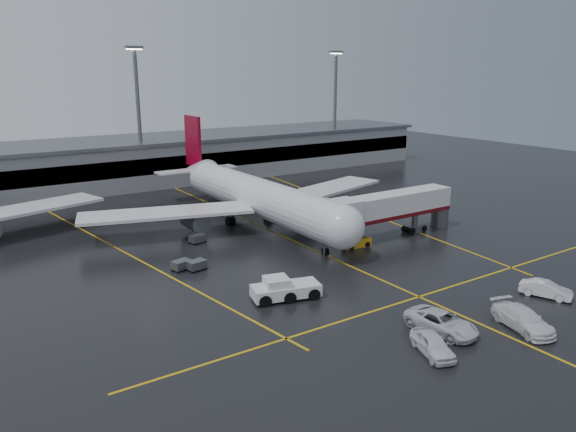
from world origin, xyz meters
TOP-DOWN VIEW (x-y plane):
  - ground at (0.00, 0.00)m, footprint 220.00×220.00m
  - apron_line_centre at (0.00, 0.00)m, footprint 0.25×90.00m
  - apron_line_stop at (0.00, -22.00)m, footprint 60.00×0.25m
  - apron_line_left at (-20.00, 10.00)m, footprint 9.99×69.35m
  - apron_line_right at (18.00, 10.00)m, footprint 7.57×69.64m
  - terminal at (0.00, 47.93)m, footprint 122.00×19.00m
  - light_mast_mid at (-5.00, 42.00)m, footprint 3.00×1.20m
  - light_mast_right at (40.00, 42.00)m, footprint 3.00×1.20m
  - main_airliner at (0.00, 9.70)m, footprint 48.80×45.60m
  - jet_bridge at (11.87, -6.00)m, footprint 19.90×3.40m
  - pushback_tractor at (-11.18, -15.07)m, footprint 7.00×4.25m
  - belt_loader at (5.21, -6.55)m, footprint 3.73×2.06m
  - service_van_a at (-3.99, -28.20)m, footprint 3.61×6.59m
  - service_van_b at (2.21, -31.64)m, footprint 4.08×6.64m
  - service_van_c at (10.18, -28.78)m, footprint 3.32×5.02m
  - service_van_d at (-7.44, -30.34)m, footprint 3.40×5.15m
  - baggage_cart_a at (-14.90, -3.21)m, footprint 2.21×1.66m
  - baggage_cart_b at (-16.28, -2.23)m, footprint 2.27×1.79m
  - baggage_cart_c at (-10.67, 5.79)m, footprint 2.19×1.63m

SIDE VIEW (x-z plane):
  - ground at x=0.00m, z-range 0.00..0.00m
  - apron_line_centre at x=0.00m, z-range 0.00..0.02m
  - apron_line_stop at x=0.00m, z-range 0.00..0.02m
  - apron_line_left at x=-20.00m, z-range 0.00..0.02m
  - apron_line_right at x=18.00m, z-range 0.00..0.02m
  - belt_loader at x=5.21m, z-range -0.57..1.69m
  - baggage_cart_a at x=-14.90m, z-range 0.07..1.19m
  - baggage_cart_b at x=-16.28m, z-range 0.07..1.19m
  - baggage_cart_c at x=-10.67m, z-range 0.07..1.19m
  - service_van_c at x=10.18m, z-range 0.00..1.57m
  - service_van_d at x=-7.44m, z-range 0.00..1.63m
  - service_van_a at x=-3.99m, z-range 0.00..1.75m
  - service_van_b at x=2.21m, z-range 0.00..1.80m
  - pushback_tractor at x=-11.18m, z-range -0.24..2.10m
  - jet_bridge at x=11.87m, z-range 0.91..6.96m
  - main_airliner at x=0.00m, z-range -2.84..11.26m
  - terminal at x=0.00m, z-range 0.02..8.62m
  - light_mast_mid at x=-5.00m, z-range 1.75..27.20m
  - light_mast_right at x=40.00m, z-range 1.75..27.20m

